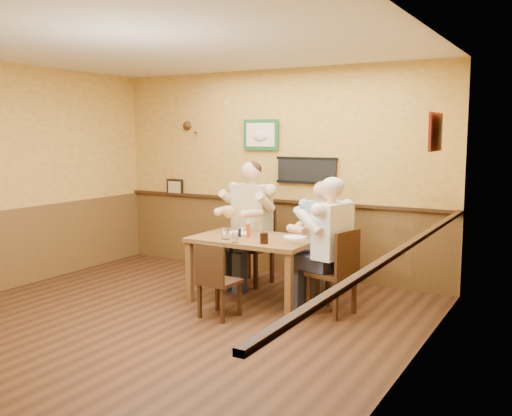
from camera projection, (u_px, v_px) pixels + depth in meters
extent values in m
plane|color=#311B0E|center=(161.00, 323.00, 5.88)|extent=(5.00, 5.00, 0.00)
cube|color=silver|center=(155.00, 44.00, 5.51)|extent=(5.00, 5.00, 0.02)
cube|color=#E0B24E|center=(275.00, 173.00, 7.85)|extent=(5.00, 0.02, 2.80)
cube|color=#E0B24E|center=(408.00, 202.00, 4.47)|extent=(0.02, 5.00, 2.80)
cube|color=brown|center=(274.00, 237.00, 7.95)|extent=(5.00, 0.02, 1.00)
cube|color=brown|center=(402.00, 313.00, 4.59)|extent=(0.02, 5.00, 1.00)
cube|color=black|center=(307.00, 170.00, 7.56)|extent=(0.88, 0.03, 0.34)
cube|color=#1D562B|center=(261.00, 135.00, 7.85)|extent=(0.54, 0.03, 0.42)
cube|color=black|center=(175.00, 188.00, 8.68)|extent=(0.30, 0.03, 0.26)
cube|color=maroon|center=(436.00, 132.00, 5.32)|extent=(0.03, 0.48, 0.36)
cube|color=brown|center=(254.00, 240.00, 6.55)|extent=(1.40, 0.90, 0.05)
cube|color=brown|center=(190.00, 272.00, 6.58)|extent=(0.07, 0.07, 0.70)
cube|color=brown|center=(289.00, 286.00, 5.95)|extent=(0.07, 0.07, 0.70)
cube|color=brown|center=(226.00, 259.00, 7.25)|extent=(0.07, 0.07, 0.70)
cube|color=brown|center=(319.00, 271.00, 6.63)|extent=(0.07, 0.07, 0.70)
cylinder|color=white|center=(226.00, 233.00, 6.43)|extent=(0.10, 0.10, 0.13)
cylinder|color=white|center=(235.00, 238.00, 6.23)|extent=(0.09, 0.09, 0.11)
cylinder|color=black|center=(264.00, 238.00, 6.17)|extent=(0.10, 0.10, 0.12)
cylinder|color=#B23613|center=(248.00, 230.00, 6.56)|extent=(0.05, 0.05, 0.17)
cylinder|color=white|center=(243.00, 231.00, 6.74)|extent=(0.04, 0.04, 0.09)
cylinder|color=black|center=(240.00, 233.00, 6.59)|extent=(0.05, 0.05, 0.09)
cylinder|color=white|center=(238.00, 233.00, 6.80)|extent=(0.35, 0.35, 0.02)
cylinder|color=white|center=(295.00, 237.00, 6.52)|extent=(0.27, 0.27, 0.02)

